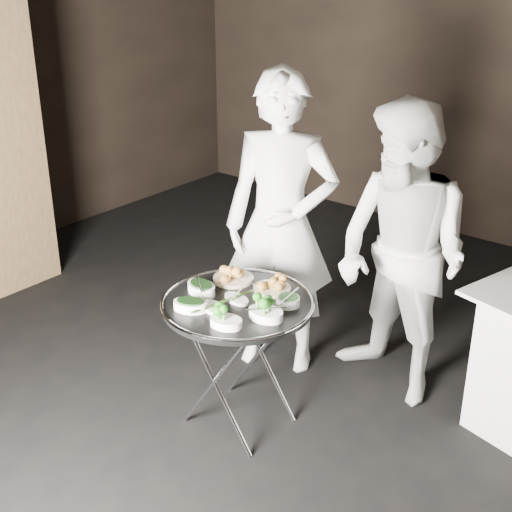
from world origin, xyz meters
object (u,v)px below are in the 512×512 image
Objects in this scene: serving_tray at (238,303)px; waiter_right at (402,256)px; waiter_left at (281,226)px; tray_stand at (238,358)px.

waiter_right reaches higher than serving_tray.
serving_tray is 0.44× the size of waiter_left.
waiter_left is (-0.21, 0.65, 0.50)m from tray_stand.
waiter_left reaches higher than tray_stand.
waiter_left reaches higher than waiter_right.
waiter_left is 0.73m from waiter_right.
serving_tray is (-0.00, 0.00, 0.33)m from tray_stand.
waiter_left is 1.07× the size of waiter_right.
waiter_left is at bearing -150.73° from waiter_right.
serving_tray reaches higher than tray_stand.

